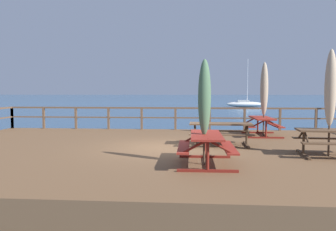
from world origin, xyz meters
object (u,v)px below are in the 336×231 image
Objects in this scene: picnic_table_front_right at (262,122)px; sailboat_distant at (245,104)px; picnic_table_back_right at (206,142)px; patio_umbrella_tall_mid_right at (264,89)px; picnic_table_front_left at (329,137)px; patio_umbrella_tall_mid_left at (204,98)px; patio_umbrella_tall_back_left at (331,88)px; picnic_table_mid_right at (221,129)px.

picnic_table_front_right is 0.27× the size of sailboat_distant.
sailboat_distant is at bearing 80.48° from picnic_table_back_right.
picnic_table_back_right is at bearing -113.32° from picnic_table_front_right.
picnic_table_back_right is 6.44m from patio_umbrella_tall_mid_right.
patio_umbrella_tall_mid_right is (-0.94, 4.39, 1.39)m from picnic_table_front_left.
patio_umbrella_tall_mid_right is at bearing 102.09° from picnic_table_front_left.
picnic_table_front_right is at bearing 66.38° from patio_umbrella_tall_mid_left.
picnic_table_front_left is 3.98m from patio_umbrella_tall_mid_left.
patio_umbrella_tall_mid_right is at bearing -44.07° from picnic_table_front_right.
patio_umbrella_tall_mid_right is (-0.95, 4.35, 0.02)m from patio_umbrella_tall_back_left.
patio_umbrella_tall_mid_left is (-0.64, -3.10, 1.11)m from picnic_table_mid_right.
picnic_table_front_left and picnic_table_front_right have the same top height.
picnic_table_front_left is 0.60× the size of patio_umbrella_tall_mid_right.
patio_umbrella_tall_back_left is at bearing 72.05° from picnic_table_front_left.
sailboat_distant is (5.33, 40.88, -0.65)m from picnic_table_front_right.
picnic_table_mid_right is 0.71× the size of patio_umbrella_tall_back_left.
picnic_table_mid_right is 3.63m from patio_umbrella_tall_back_left.
patio_umbrella_tall_back_left is at bearing -95.43° from sailboat_distant.
picnic_table_front_right is at bearing 55.07° from picnic_table_mid_right.
patio_umbrella_tall_mid_right is (1.97, 2.67, 1.38)m from picnic_table_mid_right.
picnic_table_front_left is 0.85× the size of picnic_table_mid_right.
patio_umbrella_tall_back_left is at bearing 21.61° from picnic_table_back_right.
sailboat_distant is (7.23, 43.61, -0.66)m from picnic_table_mid_right.
patio_umbrella_tall_mid_right is (2.61, 5.77, 0.27)m from patio_umbrella_tall_mid_left.
picnic_table_front_left and picnic_table_mid_right have the same top height.
patio_umbrella_tall_mid_right is at bearing 65.64° from patio_umbrella_tall_mid_left.
patio_umbrella_tall_back_left is at bearing -29.80° from picnic_table_mid_right.
patio_umbrella_tall_mid_right is (0.06, -0.06, 1.38)m from picnic_table_front_right.
picnic_table_front_left is 0.89× the size of picnic_table_back_right.
picnic_table_mid_right is (-2.91, 1.72, 0.01)m from picnic_table_front_left.
picnic_table_back_right is at bearing -114.07° from patio_umbrella_tall_mid_right.
picnic_table_front_left is 45.54m from sailboat_distant.
patio_umbrella_tall_mid_left is (-2.55, -5.83, 1.11)m from picnic_table_front_right.
patio_umbrella_tall_back_left is 4.45m from patio_umbrella_tall_mid_right.
sailboat_distant is (4.31, 45.29, -2.01)m from patio_umbrella_tall_back_left.
sailboat_distant is at bearing 84.55° from picnic_table_front_left.
picnic_table_front_left is at bearing 21.07° from picnic_table_back_right.
picnic_table_back_right is at bearing -158.93° from picnic_table_front_left.
patio_umbrella_tall_back_left is 3.85m from patio_umbrella_tall_mid_left.
picnic_table_back_right is 0.99× the size of picnic_table_front_right.
patio_umbrella_tall_mid_right is at bearing 65.93° from picnic_table_back_right.
picnic_table_front_right is 41.23m from sailboat_distant.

